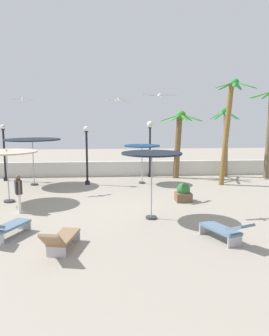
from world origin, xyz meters
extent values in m
plane|color=#9E9384|center=(0.00, 0.00, 0.00)|extent=(56.00, 56.00, 0.00)
cube|color=silver|center=(0.00, 8.96, 0.48)|extent=(25.20, 0.30, 0.96)
cylinder|color=#333338|center=(0.69, 6.40, 0.04)|extent=(0.36, 0.36, 0.08)
cylinder|color=#A5A5AD|center=(0.69, 6.40, 1.10)|extent=(0.05, 0.05, 2.21)
cylinder|color=navy|center=(0.69, 6.40, 2.19)|extent=(2.05, 2.05, 0.06)
sphere|color=#99999E|center=(0.69, 6.40, 2.26)|extent=(0.08, 0.08, 0.08)
cylinder|color=#333338|center=(-5.73, 2.57, 0.04)|extent=(0.48, 0.48, 0.08)
cylinder|color=#A5A5AD|center=(-5.73, 2.57, 1.15)|extent=(0.05, 0.05, 2.30)
cylinder|color=#B7AD93|center=(-5.73, 2.57, 2.28)|extent=(2.66, 2.66, 0.06)
sphere|color=#99999E|center=(-5.73, 2.57, 2.35)|extent=(0.08, 0.08, 0.08)
cylinder|color=#333338|center=(0.36, -0.40, 0.04)|extent=(0.42, 0.42, 0.08)
cylinder|color=#A5A5AD|center=(0.36, -0.40, 1.25)|extent=(0.05, 0.05, 2.50)
cylinder|color=black|center=(0.36, -0.40, 2.48)|extent=(2.23, 2.23, 0.06)
sphere|color=#99999E|center=(0.36, -0.40, 2.59)|extent=(0.08, 0.08, 0.08)
cylinder|color=#333338|center=(-5.44, 6.36, 0.04)|extent=(0.41, 0.41, 0.08)
cylinder|color=#A5A5AD|center=(-5.44, 6.36, 1.30)|extent=(0.05, 0.05, 2.59)
cylinder|color=black|center=(-5.44, 6.36, 2.57)|extent=(3.08, 3.08, 0.06)
sphere|color=#99999E|center=(-5.44, 6.36, 2.67)|extent=(0.08, 0.08, 0.08)
cylinder|color=brown|center=(6.28, 8.31, 2.09)|extent=(0.41, 0.29, 4.19)
sphere|color=#268435|center=(6.15, 8.31, 4.18)|extent=(0.46, 0.46, 0.46)
ellipsoid|color=#268435|center=(6.66, 8.25, 3.91)|extent=(0.93, 0.31, 0.58)
ellipsoid|color=#268435|center=(6.49, 8.69, 3.91)|extent=(0.76, 0.81, 0.58)
ellipsoid|color=#268435|center=(5.95, 8.78, 3.91)|extent=(0.54, 0.92, 0.58)
ellipsoid|color=#268435|center=(5.69, 8.55, 3.91)|extent=(0.90, 0.61, 0.58)
ellipsoid|color=#268435|center=(5.68, 8.09, 3.91)|extent=(0.92, 0.57, 0.58)
ellipsoid|color=#268435|center=(6.12, 7.79, 3.91)|extent=(0.25, 0.93, 0.58)
ellipsoid|color=#268435|center=(6.43, 7.87, 3.91)|extent=(0.67, 0.88, 0.58)
cylinder|color=brown|center=(3.09, 7.99, 1.96)|extent=(0.54, 0.37, 3.94)
sphere|color=#36882A|center=(3.26, 7.99, 3.92)|extent=(0.58, 0.58, 0.58)
ellipsoid|color=#36882A|center=(3.97, 7.89, 3.77)|extent=(1.41, 0.40, 0.50)
ellipsoid|color=#36882A|center=(3.76, 8.51, 3.77)|extent=(1.11, 1.14, 0.50)
ellipsoid|color=#36882A|center=(3.29, 8.71, 3.77)|extent=(0.26, 1.40, 0.50)
ellipsoid|color=#36882A|center=(2.67, 8.40, 3.77)|extent=(1.26, 0.95, 0.50)
ellipsoid|color=#36882A|center=(2.55, 7.90, 3.77)|extent=(1.41, 0.38, 0.50)
ellipsoid|color=#36882A|center=(2.79, 7.45, 3.77)|extent=(1.06, 1.18, 0.50)
ellipsoid|color=#36882A|center=(3.29, 7.27, 3.77)|extent=(0.26, 1.40, 0.50)
ellipsoid|color=#36882A|center=(3.80, 7.51, 3.77)|extent=(1.17, 1.08, 0.50)
cylinder|color=brown|center=(5.33, 5.66, 2.83)|extent=(0.65, 0.29, 5.66)
sphere|color=#268335|center=(5.70, 5.66, 5.66)|extent=(0.46, 0.46, 0.46)
ellipsoid|color=#268335|center=(6.33, 5.57, 5.52)|extent=(1.25, 0.37, 0.41)
ellipsoid|color=#268335|center=(6.09, 6.16, 5.52)|extent=(0.92, 1.10, 0.41)
ellipsoid|color=#268335|center=(5.40, 6.22, 5.52)|extent=(0.75, 1.19, 0.41)
ellipsoid|color=#268335|center=(5.07, 5.54, 5.52)|extent=(1.25, 0.43, 0.41)
ellipsoid|color=#268335|center=(5.44, 5.07, 5.52)|extent=(0.68, 1.22, 0.41)
ellipsoid|color=#268335|center=(5.96, 5.08, 5.52)|extent=(0.69, 1.21, 0.41)
cylinder|color=brown|center=(8.67, 7.39, 2.65)|extent=(0.43, 0.34, 5.30)
ellipsoid|color=#2E8927|center=(8.73, 8.12, 5.15)|extent=(0.25, 1.42, 0.46)
ellipsoid|color=#2E8927|center=(8.22, 7.88, 5.15)|extent=(1.18, 1.10, 0.46)
ellipsoid|color=#2E8927|center=(8.03, 7.48, 5.15)|extent=(1.43, 0.37, 0.46)
cylinder|color=black|center=(-2.45, 6.29, 0.10)|extent=(0.28, 0.28, 0.20)
cylinder|color=black|center=(-2.45, 6.29, 1.50)|extent=(0.12, 0.12, 3.00)
cylinder|color=black|center=(-2.45, 6.29, 3.00)|extent=(0.22, 0.22, 0.06)
sphere|color=white|center=(-2.45, 6.29, 3.16)|extent=(0.30, 0.30, 0.30)
cylinder|color=black|center=(1.40, 8.45, 0.10)|extent=(0.28, 0.28, 0.20)
cylinder|color=black|center=(1.40, 8.45, 1.57)|extent=(0.12, 0.12, 3.14)
cylinder|color=black|center=(1.40, 8.45, 3.14)|extent=(0.22, 0.22, 0.06)
sphere|color=white|center=(1.40, 8.45, 3.35)|extent=(0.42, 0.42, 0.42)
cylinder|color=black|center=(-7.45, 7.84, 0.10)|extent=(0.28, 0.28, 0.20)
cylinder|color=black|center=(-7.45, 7.84, 1.54)|extent=(0.12, 0.12, 3.09)
cylinder|color=black|center=(-7.45, 7.84, 3.09)|extent=(0.22, 0.22, 0.06)
sphere|color=white|center=(-7.45, 7.84, 3.24)|extent=(0.30, 0.30, 0.30)
cube|color=#B7B7BC|center=(1.96, -2.14, 0.17)|extent=(0.52, 0.25, 0.35)
cube|color=#B7B7BC|center=(2.47, -3.33, 0.17)|extent=(0.52, 0.25, 0.35)
cube|color=slate|center=(2.22, -2.73, 0.35)|extent=(1.05, 1.50, 0.08)
cube|color=slate|center=(2.54, -3.50, 0.65)|extent=(0.75, 0.79, 0.33)
cube|color=#B7B7BC|center=(-4.11, -1.33, 0.17)|extent=(0.52, 0.26, 0.35)
cube|color=slate|center=(-4.38, -1.92, 0.35)|extent=(1.07, 1.50, 0.08)
cube|color=#B7B7BC|center=(-2.40, -2.43, 0.17)|extent=(0.55, 0.16, 0.35)
cube|color=#B7B7BC|center=(-2.67, -3.70, 0.17)|extent=(0.55, 0.16, 0.35)
cube|color=#8C6B4C|center=(-2.54, -3.06, 0.35)|extent=(0.83, 1.48, 0.08)
cube|color=#8C6B4C|center=(-2.73, -3.96, 0.60)|extent=(0.65, 0.65, 0.49)
cylinder|color=silver|center=(-4.84, 0.85, 0.39)|extent=(0.12, 0.12, 0.78)
cylinder|color=silver|center=(-4.78, 0.71, 0.39)|extent=(0.12, 0.12, 0.78)
cube|color=#26262D|center=(-4.81, 0.78, 1.05)|extent=(0.36, 0.43, 0.55)
sphere|color=brown|center=(-4.81, 0.78, 1.43)|extent=(0.21, 0.21, 0.21)
cylinder|color=brown|center=(-4.91, 1.00, 1.08)|extent=(0.08, 0.08, 0.49)
cylinder|color=brown|center=(-4.71, 0.56, 1.08)|extent=(0.08, 0.08, 0.49)
ellipsoid|color=white|center=(-5.47, 4.70, 4.66)|extent=(0.22, 0.34, 0.12)
sphere|color=white|center=(-5.41, 4.54, 4.69)|extent=(0.10, 0.10, 0.10)
cube|color=silver|center=(-5.19, 4.80, 4.68)|extent=(0.59, 0.33, 0.19)
cube|color=silver|center=(-5.75, 4.59, 4.68)|extent=(0.61, 0.33, 0.13)
ellipsoid|color=white|center=(0.74, 0.42, 4.61)|extent=(0.14, 0.33, 0.12)
sphere|color=white|center=(0.75, 0.25, 4.64)|extent=(0.10, 0.10, 0.10)
cube|color=silver|center=(1.08, 0.44, 4.63)|extent=(0.70, 0.18, 0.05)
cube|color=silver|center=(0.39, 0.40, 4.63)|extent=(0.69, 0.18, 0.10)
ellipsoid|color=white|center=(-0.78, 3.00, 4.54)|extent=(0.27, 0.34, 0.12)
sphere|color=white|center=(-0.87, 3.14, 4.57)|extent=(0.10, 0.10, 0.10)
cube|color=silver|center=(-1.05, 2.84, 4.56)|extent=(0.61, 0.44, 0.07)
cube|color=silver|center=(-0.51, 3.16, 4.56)|extent=(0.60, 0.44, 0.18)
cube|color=brown|center=(2.15, 2.08, 0.20)|extent=(0.70, 0.70, 0.40)
sphere|color=#2D6B33|center=(2.15, 2.08, 0.55)|extent=(0.60, 0.60, 0.60)
camera|label=1|loc=(-1.20, -12.38, 3.77)|focal=35.35mm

